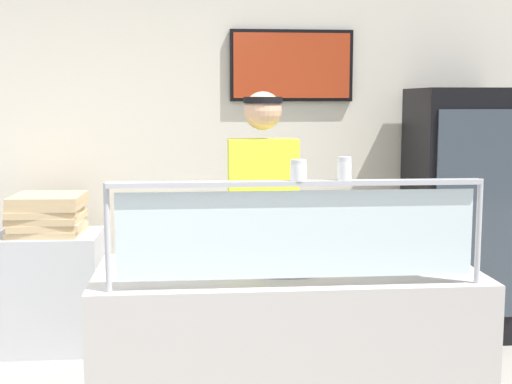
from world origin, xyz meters
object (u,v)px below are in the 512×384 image
Objects in this scene: pepper_flake_shaker at (344,170)px; pizza_server at (286,259)px; pizza_box_stack at (47,214)px; worker_figure at (264,228)px; pizza_tray at (283,263)px; parmesan_shaker at (299,172)px; drink_fridge at (459,213)px.

pizza_server is at bearing 118.06° from pepper_flake_shaker.
worker_figure is at bearing -36.40° from pizza_box_stack.
worker_figure is 3.55× the size of pizza_box_stack.
pizza_tray is at bearing -50.56° from pizza_box_stack.
parmesan_shaker reaches higher than pizza_tray.
drink_fridge is at bearing 0.86° from pizza_box_stack.
pizza_box_stack is at bearing 129.44° from pizza_tray.
parmesan_shaker is (0.00, -0.35, 0.44)m from pizza_server.
parmesan_shaker is at bearing -125.32° from drink_fridge.
pizza_server is 2.32m from drink_fridge.
pepper_flake_shaker is at bearing -52.35° from pizza_box_stack.
parmesan_shaker is 0.05× the size of drink_fridge.
pizza_server is at bearing -87.37° from worker_figure.
pizza_tray is at bearing -88.33° from worker_figure.
pizza_tray is 0.69m from worker_figure.
pepper_flake_shaker is at bearing -75.96° from pizza_server.
worker_figure reaches higher than pizza_server.
pepper_flake_shaker reaches higher than pizza_server.
pizza_server is 2.95× the size of pepper_flake_shaker.
pizza_server is 0.56× the size of pizza_box_stack.
pizza_box_stack is at bearing 115.35° from pizza_server.
pizza_box_stack is (-1.42, 2.08, -0.49)m from parmesan_shaker.
drink_fridge is 2.92m from pizza_box_stack.
pepper_flake_shaker reaches higher than pizza_box_stack.
worker_figure reaches higher than pizza_tray.
worker_figure reaches higher than pizza_box_stack.
drink_fridge reaches higher than pizza_tray.
parmesan_shaker is (0.01, -0.37, 0.46)m from pizza_tray.
pizza_server is at bearing 90.17° from parmesan_shaker.
drink_fridge is (1.50, 2.12, -0.53)m from parmesan_shaker.
drink_fridge is (1.32, 2.12, -0.53)m from pepper_flake_shaker.
pepper_flake_shaker is at bearing -78.22° from worker_figure.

